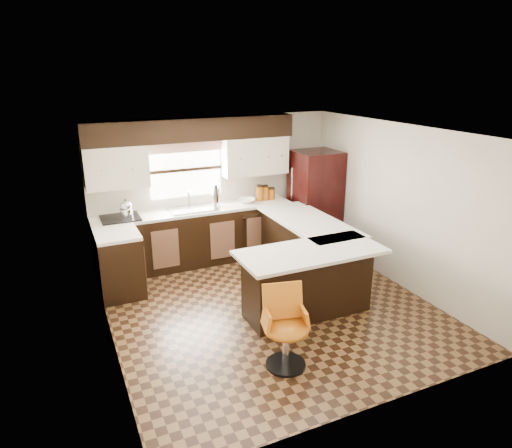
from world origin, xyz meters
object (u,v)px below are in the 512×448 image
refrigerator (315,201)px  bar_chair (286,330)px  peninsula_return (307,282)px  peninsula_long (305,251)px

refrigerator → bar_chair: refrigerator is taller
peninsula_return → bar_chair: bearing=-131.1°
peninsula_long → refrigerator: bearing=52.7°
peninsula_long → bar_chair: (-1.32, -1.89, 0.01)m
peninsula_return → bar_chair: (-0.80, -0.92, 0.01)m
peninsula_long → refrigerator: 1.39m
peninsula_long → bar_chair: bearing=-125.0°
peninsula_return → bar_chair: 1.22m
peninsula_long → bar_chair: size_ratio=2.13×
peninsula_long → peninsula_return: (-0.53, -0.97, 0.00)m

